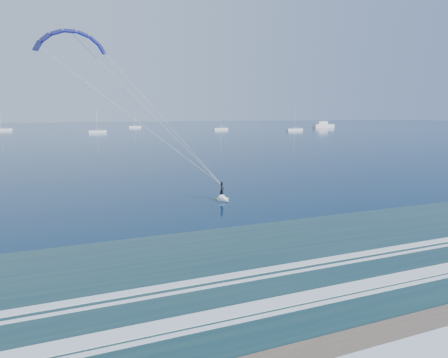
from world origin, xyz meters
The scene contains 8 objects.
ground centered at (0.00, 0.00, 0.00)m, with size 900.00×900.00×0.00m, color #082647.
kitesurfer_rig centered at (-4.75, 27.89, 9.15)m, with size 20.02×5.35×17.66m.
motor_yacht centered at (151.70, 213.76, 1.63)m, with size 14.98×3.99×6.19m.
sailboat_2 centered at (-42.46, 239.16, 0.69)m, with size 10.06×2.40×13.38m.
sailboat_3 centered at (4.17, 195.24, 0.68)m, with size 8.11×2.40×11.34m.
sailboat_4 centered at (33.35, 257.03, 0.68)m, with size 7.90×2.40×10.86m.
sailboat_5 centered at (72.63, 202.48, 0.68)m, with size 8.33×2.40×11.42m.
sailboat_6 centered at (106.81, 178.40, 0.69)m, with size 9.22×2.40×12.43m.
Camera 1 is at (-13.53, -10.98, 9.55)m, focal length 32.00 mm.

